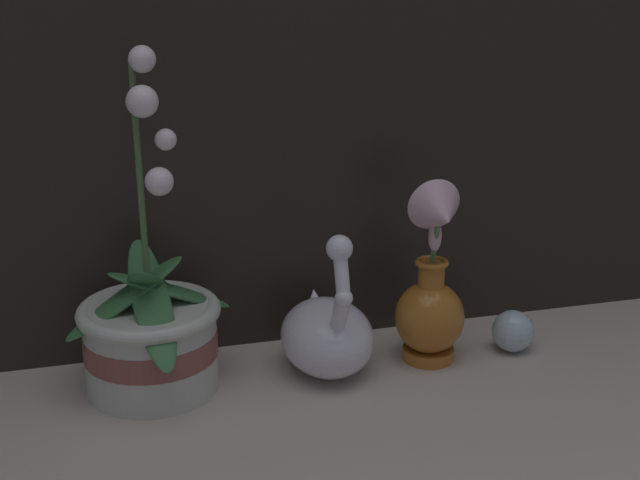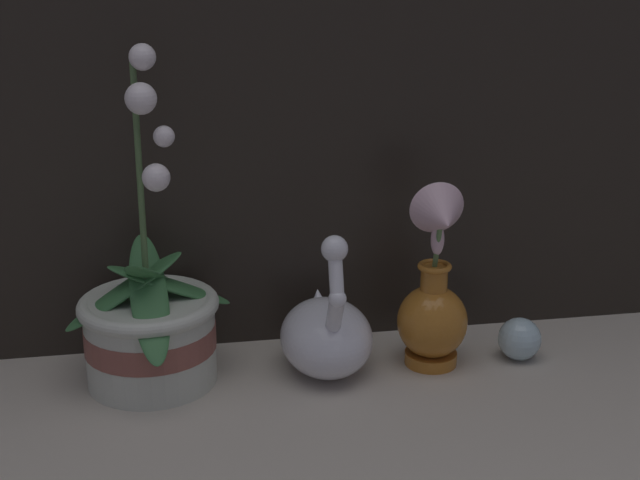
# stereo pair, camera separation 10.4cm
# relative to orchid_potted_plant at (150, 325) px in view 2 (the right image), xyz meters

# --- Properties ---
(ground_plane) EXTENTS (2.80, 2.80, 0.00)m
(ground_plane) POSITION_rel_orchid_potted_plant_xyz_m (0.23, -0.10, -0.08)
(ground_plane) COLOR #BCB2A3
(orchid_potted_plant) EXTENTS (0.22, 0.25, 0.44)m
(orchid_potted_plant) POSITION_rel_orchid_potted_plant_xyz_m (0.00, 0.00, 0.00)
(orchid_potted_plant) COLOR beige
(orchid_potted_plant) RESTS_ON ground_plane
(swan_figurine) EXTENTS (0.12, 0.19, 0.21)m
(swan_figurine) POSITION_rel_orchid_potted_plant_xyz_m (0.23, -0.01, -0.02)
(swan_figurine) COLOR white
(swan_figurine) RESTS_ON ground_plane
(blue_vase) EXTENTS (0.10, 0.10, 0.26)m
(blue_vase) POSITION_rel_orchid_potted_plant_xyz_m (0.38, -0.02, 0.02)
(blue_vase) COLOR #B26B23
(blue_vase) RESTS_ON ground_plane
(glass_sphere) EXTENTS (0.06, 0.06, 0.06)m
(glass_sphere) POSITION_rel_orchid_potted_plant_xyz_m (0.50, -0.02, -0.05)
(glass_sphere) COLOR silver
(glass_sphere) RESTS_ON ground_plane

